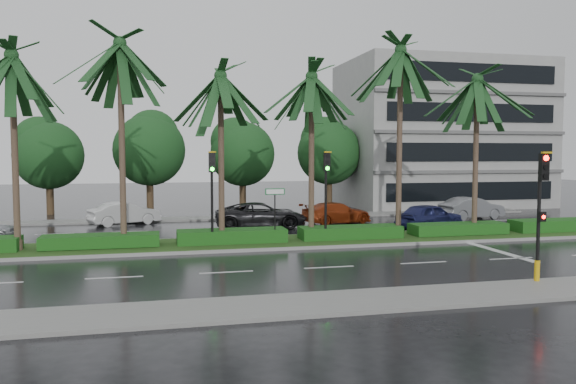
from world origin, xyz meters
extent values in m
plane|color=black|center=(0.00, 0.00, 0.00)|extent=(120.00, 120.00, 0.00)
cube|color=slate|center=(0.00, -10.20, 0.06)|extent=(40.00, 2.40, 0.12)
cube|color=slate|center=(0.00, 12.00, 0.06)|extent=(40.00, 2.00, 0.12)
cube|color=gray|center=(0.00, 1.00, 0.07)|extent=(36.00, 4.00, 0.14)
cube|color=#234416|center=(0.00, 1.00, 0.14)|extent=(35.60, 3.70, 0.02)
cube|color=#1B4C15|center=(-9.00, 1.00, 0.45)|extent=(5.20, 1.40, 0.60)
cube|color=#1B4C15|center=(-3.00, 1.00, 0.45)|extent=(5.20, 1.40, 0.60)
cube|color=#1B4C15|center=(3.00, 1.00, 0.45)|extent=(5.20, 1.40, 0.60)
cube|color=#1B4C15|center=(9.00, 1.00, 0.45)|extent=(5.20, 1.40, 0.60)
cube|color=#1B4C15|center=(15.00, 1.00, 0.45)|extent=(5.20, 1.40, 0.60)
cube|color=silver|center=(-12.00, 7.00, 0.01)|extent=(2.00, 0.12, 0.01)
cube|color=silver|center=(-8.00, -5.00, 0.01)|extent=(2.00, 0.12, 0.01)
cube|color=silver|center=(-8.00, 7.00, 0.01)|extent=(2.00, 0.12, 0.01)
cube|color=silver|center=(-4.00, -5.00, 0.01)|extent=(2.00, 0.12, 0.01)
cube|color=silver|center=(-4.00, 7.00, 0.01)|extent=(2.00, 0.12, 0.01)
cube|color=silver|center=(0.00, -5.00, 0.01)|extent=(2.00, 0.12, 0.01)
cube|color=silver|center=(0.00, 7.00, 0.01)|extent=(2.00, 0.12, 0.01)
cube|color=silver|center=(4.00, -5.00, 0.01)|extent=(2.00, 0.12, 0.01)
cube|color=silver|center=(4.00, 7.00, 0.01)|extent=(2.00, 0.12, 0.01)
cube|color=silver|center=(8.00, -5.00, 0.01)|extent=(2.00, 0.12, 0.01)
cube|color=silver|center=(8.00, 7.00, 0.01)|extent=(2.00, 0.12, 0.01)
cube|color=silver|center=(12.00, 7.00, 0.01)|extent=(2.00, 0.12, 0.01)
cube|color=silver|center=(16.00, 7.00, 0.01)|extent=(2.00, 0.12, 0.01)
cube|color=silver|center=(8.50, -3.00, 0.01)|extent=(0.40, 6.00, 0.01)
cylinder|color=#49382A|center=(-12.50, 1.00, 4.41)|extent=(0.28, 0.28, 8.51)
cylinder|color=#49382A|center=(-12.50, 1.00, 0.37)|extent=(0.40, 0.40, 0.44)
cylinder|color=#49382A|center=(-8.00, 1.10, 4.77)|extent=(0.28, 0.28, 9.24)
cylinder|color=#49382A|center=(-8.00, 1.10, 0.37)|extent=(0.40, 0.40, 0.44)
cylinder|color=#49382A|center=(-3.50, 0.90, 4.10)|extent=(0.28, 0.28, 7.89)
cylinder|color=#49382A|center=(-3.50, 0.90, 0.37)|extent=(0.40, 0.40, 0.44)
cylinder|color=#49382A|center=(1.00, 1.20, 4.17)|extent=(0.28, 0.28, 8.03)
cylinder|color=#49382A|center=(1.00, 1.20, 0.37)|extent=(0.40, 0.40, 0.44)
cylinder|color=#49382A|center=(5.50, 0.80, 4.87)|extent=(0.28, 0.28, 9.44)
cylinder|color=#49382A|center=(5.50, 0.80, 0.37)|extent=(0.40, 0.40, 0.44)
cylinder|color=#49382A|center=(10.00, 1.10, 4.23)|extent=(0.28, 0.28, 8.17)
cylinder|color=#49382A|center=(10.00, 1.10, 0.37)|extent=(0.40, 0.40, 0.44)
cylinder|color=black|center=(6.00, -9.30, 1.82)|extent=(0.12, 0.12, 3.40)
cube|color=black|center=(6.00, -9.48, 3.97)|extent=(0.30, 0.18, 0.90)
cube|color=gold|center=(6.00, -9.60, 4.45)|extent=(0.34, 0.12, 0.06)
cylinder|color=#FF0C05|center=(6.00, -9.58, 4.27)|extent=(0.18, 0.04, 0.18)
cylinder|color=black|center=(6.00, -9.58, 3.97)|extent=(0.18, 0.04, 0.18)
cylinder|color=black|center=(6.00, -9.58, 3.67)|extent=(0.18, 0.04, 0.18)
cylinder|color=gold|center=(6.00, -9.30, 0.47)|extent=(0.18, 0.18, 0.70)
cube|color=black|center=(6.00, -9.46, 2.32)|extent=(0.22, 0.16, 0.32)
cylinder|color=#FF0C05|center=(6.00, -9.55, 2.32)|extent=(0.12, 0.03, 0.12)
cylinder|color=black|center=(-4.00, 0.40, 1.85)|extent=(0.12, 0.12, 3.40)
cube|color=black|center=(-4.00, 0.22, 4.00)|extent=(0.30, 0.18, 0.90)
cube|color=gold|center=(-4.00, 0.10, 4.48)|extent=(0.34, 0.12, 0.06)
cylinder|color=black|center=(-4.00, 0.12, 4.30)|extent=(0.18, 0.04, 0.18)
cylinder|color=black|center=(-4.00, 0.12, 4.00)|extent=(0.18, 0.04, 0.18)
cylinder|color=#0CE519|center=(-4.00, 0.12, 3.70)|extent=(0.18, 0.04, 0.18)
cylinder|color=black|center=(1.50, 0.40, 1.85)|extent=(0.12, 0.12, 3.40)
cube|color=black|center=(1.50, 0.22, 4.00)|extent=(0.30, 0.18, 0.90)
cube|color=gold|center=(1.50, 0.10, 4.48)|extent=(0.34, 0.12, 0.06)
cylinder|color=black|center=(1.50, 0.12, 4.30)|extent=(0.18, 0.04, 0.18)
cylinder|color=black|center=(1.50, 0.12, 4.00)|extent=(0.18, 0.04, 0.18)
cylinder|color=#0CE519|center=(1.50, 0.12, 3.70)|extent=(0.18, 0.04, 0.18)
cylinder|color=black|center=(-1.00, 0.50, 1.45)|extent=(0.06, 0.06, 2.60)
cube|color=#0C5926|center=(-1.00, 0.47, 2.60)|extent=(0.95, 0.04, 0.30)
cube|color=white|center=(-1.00, 0.45, 2.60)|extent=(0.85, 0.01, 0.22)
cylinder|color=#3C2B1B|center=(-14.00, 17.50, 1.19)|extent=(0.52, 0.52, 2.37)
sphere|color=#163C1A|center=(-14.00, 17.50, 4.27)|extent=(4.88, 4.88, 4.88)
sphere|color=#163C1A|center=(-14.00, 17.80, 5.22)|extent=(3.66, 3.66, 3.66)
cylinder|color=#3C2B1B|center=(-7.00, 17.50, 1.29)|extent=(0.52, 0.52, 2.58)
sphere|color=#163C1A|center=(-7.00, 17.50, 4.65)|extent=(5.31, 5.31, 5.31)
sphere|color=#163C1A|center=(-7.00, 17.80, 5.68)|extent=(3.98, 3.98, 3.98)
cylinder|color=#3C2B1B|center=(0.00, 17.50, 1.21)|extent=(0.52, 0.52, 2.42)
sphere|color=#163C1A|center=(0.00, 17.50, 4.35)|extent=(4.97, 4.97, 4.97)
sphere|color=#163C1A|center=(0.00, 17.80, 5.32)|extent=(3.73, 3.73, 3.73)
cylinder|color=#3C2B1B|center=(7.00, 17.50, 1.24)|extent=(0.52, 0.52, 2.47)
sphere|color=#163C1A|center=(7.00, 17.50, 4.45)|extent=(5.09, 5.09, 5.09)
sphere|color=#163C1A|center=(7.00, 17.80, 5.44)|extent=(3.81, 3.81, 3.81)
cylinder|color=#3C2B1B|center=(14.00, 17.50, 1.18)|extent=(0.52, 0.52, 2.37)
sphere|color=#163C1A|center=(14.00, 17.50, 4.27)|extent=(4.88, 4.88, 4.88)
sphere|color=#163C1A|center=(14.00, 17.80, 5.21)|extent=(3.66, 3.66, 3.66)
cube|color=gray|center=(17.00, 18.00, 6.00)|extent=(16.00, 10.00, 12.00)
imported|color=#BEBEBE|center=(-8.46, 10.28, 0.70)|extent=(3.05, 4.52, 1.41)
imported|color=black|center=(-0.50, 6.90, 0.75)|extent=(2.96, 5.62, 1.51)
imported|color=maroon|center=(4.50, 7.87, 0.67)|extent=(2.92, 4.90, 1.33)
imported|color=navy|center=(9.00, 4.23, 0.75)|extent=(3.31, 4.76, 1.50)
imported|color=slate|center=(14.07, 8.03, 0.74)|extent=(2.28, 4.67, 1.47)
camera|label=1|loc=(-6.45, -25.60, 4.44)|focal=35.00mm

